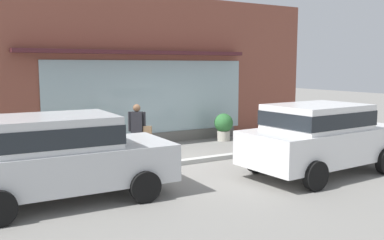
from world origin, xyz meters
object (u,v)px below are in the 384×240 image
fire_hydrant (112,146)px  potted_plant_window_center (70,148)px  potted_plant_by_entrance (224,125)px  parked_car_white (320,135)px  parked_car_silver (60,153)px  potted_plant_window_left (104,144)px  pedestrian_with_handbag (138,128)px

fire_hydrant → potted_plant_window_center: bearing=130.1°
potted_plant_window_center → potted_plant_by_entrance: bearing=1.0°
fire_hydrant → parked_car_white: parked_car_white is taller
parked_car_silver → potted_plant_window_left: (2.21, 3.91, -0.67)m
pedestrian_with_handbag → potted_plant_by_entrance: bearing=54.9°
parked_car_silver → potted_plant_window_left: bearing=61.9°
parked_car_white → potted_plant_window_left: bearing=123.3°
potted_plant_window_left → potted_plant_by_entrance: size_ratio=0.60×
fire_hydrant → pedestrian_with_handbag: bearing=-15.1°
fire_hydrant → potted_plant_by_entrance: bearing=14.0°
fire_hydrant → potted_plant_by_entrance: (4.52, 1.13, 0.10)m
parked_car_silver → parked_car_white: bearing=-9.2°
potted_plant_by_entrance → parked_car_white: bearing=-96.9°
potted_plant_window_center → potted_plant_window_left: bearing=7.0°
potted_plant_window_left → potted_plant_window_center: potted_plant_window_left is taller
pedestrian_with_handbag → potted_plant_window_center: (-1.58, 1.22, -0.62)m
pedestrian_with_handbag → parked_car_white: (3.21, -3.67, 0.05)m
parked_car_white → potted_plant_window_center: size_ratio=7.71×
parked_car_white → potted_plant_window_left: 6.30m
fire_hydrant → parked_car_silver: 3.46m
parked_car_white → potted_plant_by_entrance: (0.61, 4.99, -0.42)m
potted_plant_window_center → parked_car_silver: bearing=-107.1°
fire_hydrant → potted_plant_window_center: fire_hydrant is taller
parked_car_silver → potted_plant_window_center: bearing=74.3°
pedestrian_with_handbag → potted_plant_window_center: size_ratio=2.87×
pedestrian_with_handbag → parked_car_silver: size_ratio=0.37×
pedestrian_with_handbag → parked_car_silver: parked_car_silver is taller
pedestrian_with_handbag → potted_plant_window_center: 2.09m
parked_car_silver → potted_plant_window_left: size_ratio=7.32×
pedestrian_with_handbag → parked_car_white: parked_car_white is taller
parked_car_white → potted_plant_window_center: (-4.78, 4.89, -0.67)m
pedestrian_with_handbag → potted_plant_window_left: 1.58m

